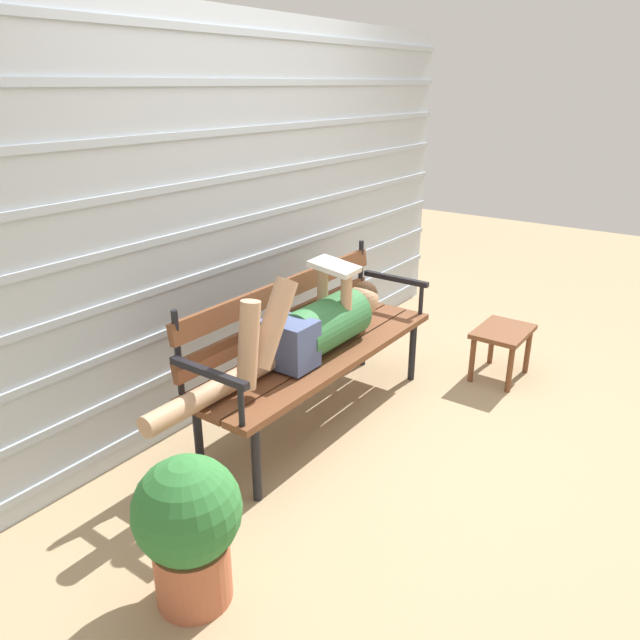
# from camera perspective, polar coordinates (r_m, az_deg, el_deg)

# --- Properties ---
(ground_plane) EXTENTS (12.00, 12.00, 0.00)m
(ground_plane) POSITION_cam_1_polar(r_m,az_deg,el_deg) (3.51, 0.73, -9.58)
(ground_plane) COLOR tan
(house_siding) EXTENTS (4.61, 0.08, 2.18)m
(house_siding) POSITION_cam_1_polar(r_m,az_deg,el_deg) (3.50, -8.02, 9.39)
(house_siding) COLOR #B2BCC6
(house_siding) RESTS_ON ground
(park_bench) EXTENTS (1.72, 0.50, 0.86)m
(park_bench) POSITION_cam_1_polar(r_m,az_deg,el_deg) (3.36, -0.98, -1.93)
(park_bench) COLOR brown
(park_bench) RESTS_ON ground
(reclining_person) EXTENTS (1.69, 0.28, 0.54)m
(reclining_person) POSITION_cam_1_polar(r_m,az_deg,el_deg) (3.21, -0.81, -0.72)
(reclining_person) COLOR #33703D
(footstool) EXTENTS (0.42, 0.31, 0.34)m
(footstool) POSITION_cam_1_polar(r_m,az_deg,el_deg) (4.07, 16.91, -1.68)
(footstool) COLOR brown
(footstool) RESTS_ON ground
(potted_plant) EXTENTS (0.40, 0.40, 0.60)m
(potted_plant) POSITION_cam_1_polar(r_m,az_deg,el_deg) (2.33, -12.34, -18.47)
(potted_plant) COLOR #AD5B3D
(potted_plant) RESTS_ON ground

